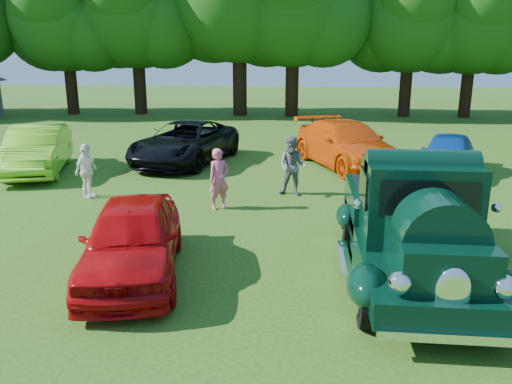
# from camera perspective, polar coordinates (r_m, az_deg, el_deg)

# --- Properties ---
(ground) EXTENTS (120.00, 120.00, 0.00)m
(ground) POSITION_cam_1_polar(r_m,az_deg,el_deg) (9.20, 5.41, -8.56)
(ground) COLOR #2A4C11
(ground) RESTS_ON ground
(hero_pickup) EXTENTS (2.48, 5.32, 2.08)m
(hero_pickup) POSITION_cam_1_polar(r_m,az_deg,el_deg) (8.90, 17.47, -3.85)
(hero_pickup) COLOR black
(hero_pickup) RESTS_ON ground
(red_convertible) EXTENTS (2.37, 4.16, 1.33)m
(red_convertible) POSITION_cam_1_polar(r_m,az_deg,el_deg) (8.90, -13.92, -5.18)
(red_convertible) COLOR #AC070A
(red_convertible) RESTS_ON ground
(back_car_lime) EXTENTS (2.97, 4.89, 1.52)m
(back_car_lime) POSITION_cam_1_polar(r_m,az_deg,el_deg) (17.92, -23.73, 4.43)
(back_car_lime) COLOR #74D71C
(back_car_lime) RESTS_ON ground
(back_car_black) EXTENTS (3.51, 5.72, 1.48)m
(back_car_black) POSITION_cam_1_polar(r_m,az_deg,el_deg) (18.14, -8.06, 5.60)
(back_car_black) COLOR black
(back_car_black) RESTS_ON ground
(back_car_orange) EXTENTS (4.12, 5.79, 1.56)m
(back_car_orange) POSITION_cam_1_polar(r_m,az_deg,el_deg) (17.60, 10.32, 5.35)
(back_car_orange) COLOR #D04507
(back_car_orange) RESTS_ON ground
(back_car_blue) EXTENTS (2.77, 4.17, 1.32)m
(back_car_blue) POSITION_cam_1_polar(r_m,az_deg,el_deg) (17.47, 21.06, 4.12)
(back_car_blue) COLOR navy
(back_car_blue) RESTS_ON ground
(spectator_pink) EXTENTS (0.67, 0.63, 1.53)m
(spectator_pink) POSITION_cam_1_polar(r_m,az_deg,el_deg) (12.45, -4.23, 1.50)
(spectator_pink) COLOR #D8597B
(spectator_pink) RESTS_ON ground
(spectator_grey) EXTENTS (0.91, 0.77, 1.63)m
(spectator_grey) POSITION_cam_1_polar(r_m,az_deg,el_deg) (13.65, 4.20, 2.92)
(spectator_grey) COLOR slate
(spectator_grey) RESTS_ON ground
(spectator_white) EXTENTS (0.53, 0.92, 1.48)m
(spectator_white) POSITION_cam_1_polar(r_m,az_deg,el_deg) (14.19, -18.81, 2.30)
(spectator_white) COLOR white
(spectator_white) RESTS_ON ground
(tree_line) EXTENTS (62.75, 11.03, 12.11)m
(tree_line) POSITION_cam_1_polar(r_m,az_deg,el_deg) (32.87, 9.95, 20.29)
(tree_line) COLOR black
(tree_line) RESTS_ON ground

